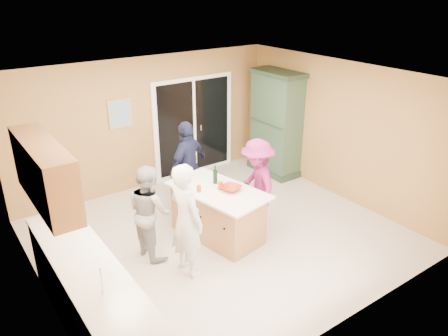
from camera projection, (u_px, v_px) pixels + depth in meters
floor at (220, 236)px, 7.24m from camera, size 5.50×5.50×0.00m
ceiling at (219, 79)px, 6.20m from camera, size 5.50×5.00×0.10m
wall_back at (147, 123)px, 8.59m from camera, size 5.50×0.10×2.60m
wall_front at (348, 234)px, 4.85m from camera, size 5.50×0.10×2.60m
wall_left at (33, 215)px, 5.26m from camera, size 0.10×5.00×2.60m
wall_right at (340, 131)px, 8.18m from camera, size 0.10×5.00×2.60m
left_cabinet_run at (97, 308)px, 4.97m from camera, size 0.65×3.05×1.24m
upper_cabinets at (45, 173)px, 4.97m from camera, size 0.35×1.60×0.75m
sliding_door at (194, 126)px, 9.22m from camera, size 1.90×0.07×2.10m
framed_picture at (120, 113)px, 8.16m from camera, size 0.46×0.04×0.56m
kitchen_island at (218, 214)px, 7.08m from camera, size 1.17×1.76×0.86m
green_hutch at (276, 125)px, 9.24m from camera, size 0.64×1.21×2.22m
woman_white at (186, 220)px, 6.03m from camera, size 0.46×0.65×1.69m
woman_grey at (149, 211)px, 6.49m from camera, size 0.61×0.75×1.46m
woman_navy at (188, 166)px, 7.83m from camera, size 1.05×0.75×1.66m
woman_magenta at (257, 184)px, 7.25m from camera, size 0.88×1.14×1.56m
serving_bowl at (231, 188)px, 6.84m from camera, size 0.38×0.38×0.08m
tulip_vase at (49, 203)px, 5.88m from camera, size 0.22×0.17×0.39m
tumbler_near at (199, 189)px, 6.80m from camera, size 0.09×0.09×0.10m
tumbler_far at (221, 186)px, 6.87m from camera, size 0.10×0.10×0.12m
wine_bottle at (215, 177)px, 7.03m from camera, size 0.07×0.07×0.32m
white_plate at (213, 186)px, 6.98m from camera, size 0.26×0.26×0.01m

